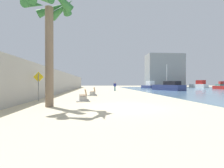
{
  "coord_description": "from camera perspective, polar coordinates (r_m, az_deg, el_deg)",
  "views": [
    {
      "loc": [
        -1.76,
        -10.75,
        1.53
      ],
      "look_at": [
        0.17,
        11.0,
        1.37
      ],
      "focal_mm": 27.79,
      "sensor_mm": 36.0,
      "label": 1
    }
  ],
  "objects": [
    {
      "name": "seawall",
      "position": [
        29.31,
        -16.37,
        0.62
      ],
      "size": [
        0.8,
        64.0,
        3.28
      ],
      "primitive_type": "cube",
      "color": "#ADAAA3",
      "rests_on": "ground"
    },
    {
      "name": "boat_mid_bay",
      "position": [
        57.5,
        26.69,
        -0.29
      ],
      "size": [
        2.87,
        6.14,
        2.25
      ],
      "color": "white",
      "rests_on": "water_bay"
    },
    {
      "name": "pedestrian_sign",
      "position": [
        15.45,
        -23.03,
        0.32
      ],
      "size": [
        0.85,
        0.08,
        2.43
      ],
      "color": "slate",
      "rests_on": "ground"
    },
    {
      "name": "harbor_building",
      "position": [
        61.3,
        16.87,
        4.16
      ],
      "size": [
        12.0,
        6.0,
        11.08
      ],
      "primitive_type": "cube",
      "color": "gray",
      "rests_on": "ground"
    },
    {
      "name": "bench_near",
      "position": [
        14.93,
        -9.44,
        -4.56
      ],
      "size": [
        1.31,
        2.2,
        0.98
      ],
      "color": "#ADAAA3",
      "rests_on": "ground"
    },
    {
      "name": "boat_outer",
      "position": [
        48.76,
        12.1,
        -0.5
      ],
      "size": [
        3.06,
        5.6,
        2.0
      ],
      "color": "navy",
      "rests_on": "water_bay"
    },
    {
      "name": "ground_plane",
      "position": [
        28.84,
        -1.57,
        -2.62
      ],
      "size": [
        120.0,
        120.0,
        0.0
      ],
      "primitive_type": "plane",
      "color": "beige"
    },
    {
      "name": "palm_tree",
      "position": [
        12.4,
        -20.04,
        20.27
      ],
      "size": [
        3.22,
        3.34,
        7.59
      ],
      "color": "#7A6651",
      "rests_on": "ground"
    },
    {
      "name": "person_walking",
      "position": [
        32.27,
        0.95,
        -0.58
      ],
      "size": [
        0.52,
        0.24,
        1.66
      ],
      "color": "teal",
      "rests_on": "ground"
    },
    {
      "name": "bench_far",
      "position": [
        21.0,
        -6.34,
        -3.12
      ],
      "size": [
        1.16,
        2.13,
        0.98
      ],
      "color": "#ADAAA3",
      "rests_on": "ground"
    },
    {
      "name": "boat_distant",
      "position": [
        60.35,
        32.44,
        -0.38
      ],
      "size": [
        4.85,
        6.76,
        1.91
      ],
      "color": "#337060",
      "rests_on": "water_bay"
    },
    {
      "name": "boat_far_left",
      "position": [
        35.92,
        18.16,
        -0.86
      ],
      "size": [
        4.71,
        7.25,
        5.18
      ],
      "color": "navy",
      "rests_on": "water_bay"
    }
  ]
}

